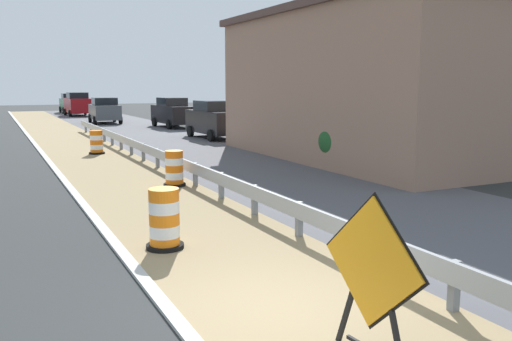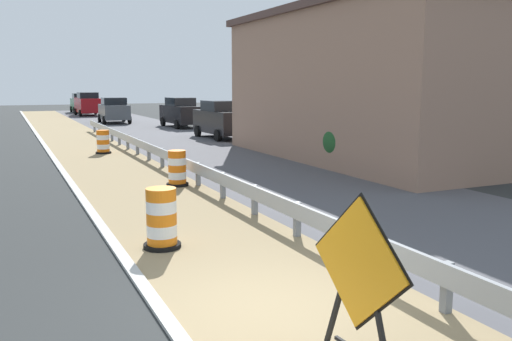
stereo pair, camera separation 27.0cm
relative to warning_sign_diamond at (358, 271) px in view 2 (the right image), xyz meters
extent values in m
plane|color=#2B2D2D|center=(-0.31, 1.59, -1.04)|extent=(160.00, 160.00, 0.00)
cube|color=#8E7A56|center=(0.25, 1.59, -1.04)|extent=(3.52, 120.00, 0.01)
cube|color=#ADADA8|center=(-1.61, 1.59, -1.03)|extent=(0.20, 120.00, 0.11)
cube|color=#999EA3|center=(1.76, 3.59, -0.49)|extent=(0.08, 56.66, 0.32)
cube|color=slate|center=(1.84, 0.55, -0.69)|extent=(0.12, 0.12, 0.70)
cube|color=slate|center=(1.84, 2.58, -0.69)|extent=(0.12, 0.12, 0.70)
cube|color=slate|center=(1.84, 4.60, -0.69)|extent=(0.12, 0.12, 0.70)
cube|color=slate|center=(1.84, 6.62, -0.69)|extent=(0.12, 0.12, 0.70)
cube|color=slate|center=(1.84, 8.65, -0.69)|extent=(0.12, 0.12, 0.70)
cube|color=slate|center=(1.84, 10.67, -0.69)|extent=(0.12, 0.12, 0.70)
cube|color=slate|center=(1.84, 12.70, -0.69)|extent=(0.12, 0.12, 0.70)
cube|color=slate|center=(1.84, 14.72, -0.69)|extent=(0.12, 0.12, 0.70)
cube|color=slate|center=(1.84, 16.74, -0.69)|extent=(0.12, 0.12, 0.70)
cube|color=slate|center=(1.84, 18.77, -0.69)|extent=(0.12, 0.12, 0.70)
cube|color=slate|center=(1.84, 20.79, -0.69)|extent=(0.12, 0.12, 0.70)
cube|color=slate|center=(1.84, 22.81, -0.69)|extent=(0.12, 0.12, 0.70)
cube|color=slate|center=(1.84, 24.84, -0.69)|extent=(0.12, 0.12, 0.70)
cube|color=slate|center=(1.84, 26.86, -0.69)|extent=(0.12, 0.12, 0.70)
cube|color=slate|center=(1.84, 28.88, -0.69)|extent=(0.12, 0.12, 0.70)
cube|color=slate|center=(1.84, 30.91, -0.69)|extent=(0.12, 0.12, 0.70)
cube|color=black|center=(0.05, -0.35, -0.52)|extent=(0.09, 0.39, 1.06)
cube|color=black|center=(-0.02, 0.35, -0.52)|extent=(0.09, 0.39, 1.06)
cube|color=orange|center=(-0.01, 0.00, 0.08)|extent=(0.18, 1.45, 1.45)
cube|color=black|center=(0.01, 0.00, 0.08)|extent=(0.17, 1.53, 1.54)
cylinder|color=orange|center=(-0.81, 4.99, -0.93)|extent=(0.56, 0.56, 0.23)
cylinder|color=white|center=(-0.81, 4.99, -0.70)|extent=(0.56, 0.56, 0.23)
cylinder|color=orange|center=(-0.81, 4.99, -0.47)|extent=(0.56, 0.56, 0.23)
cylinder|color=white|center=(-0.81, 4.99, -0.25)|extent=(0.56, 0.56, 0.23)
cylinder|color=orange|center=(-0.81, 4.99, -0.02)|extent=(0.56, 0.56, 0.23)
cylinder|color=black|center=(-0.81, 4.99, -1.00)|extent=(0.70, 0.70, 0.08)
cylinder|color=orange|center=(1.26, 10.90, -0.93)|extent=(0.53, 0.53, 0.21)
cylinder|color=white|center=(1.26, 10.90, -0.72)|extent=(0.53, 0.53, 0.21)
cylinder|color=orange|center=(1.26, 10.90, -0.50)|extent=(0.53, 0.53, 0.21)
cylinder|color=white|center=(1.26, 10.90, -0.29)|extent=(0.53, 0.53, 0.21)
cylinder|color=orange|center=(1.26, 10.90, -0.08)|extent=(0.53, 0.53, 0.21)
cylinder|color=black|center=(1.26, 10.90, -1.00)|extent=(0.66, 0.66, 0.08)
cylinder|color=orange|center=(0.54, 19.66, -0.94)|extent=(0.54, 0.54, 0.21)
cylinder|color=white|center=(0.54, 19.66, -0.73)|extent=(0.54, 0.54, 0.21)
cylinder|color=orange|center=(0.54, 19.66, -0.52)|extent=(0.54, 0.54, 0.21)
cylinder|color=white|center=(0.54, 19.66, -0.32)|extent=(0.54, 0.54, 0.21)
cylinder|color=orange|center=(0.54, 19.66, -0.11)|extent=(0.54, 0.54, 0.21)
cylinder|color=black|center=(0.54, 19.66, -1.00)|extent=(0.68, 0.68, 0.08)
cube|color=maroon|center=(4.14, 50.27, -0.04)|extent=(2.00, 4.64, 1.36)
cube|color=black|center=(4.15, 50.08, 0.92)|extent=(1.77, 2.15, 0.56)
cylinder|color=black|center=(3.15, 51.77, -0.72)|extent=(0.23, 0.64, 0.64)
cylinder|color=black|center=(5.08, 51.80, -0.72)|extent=(0.23, 0.64, 0.64)
cylinder|color=black|center=(3.21, 48.73, -0.72)|extent=(0.23, 0.64, 0.64)
cylinder|color=black|center=(5.13, 48.77, -0.72)|extent=(0.23, 0.64, 0.64)
cube|color=black|center=(8.09, 32.49, -0.12)|extent=(1.93, 4.83, 1.20)
cube|color=black|center=(8.08, 32.68, 0.76)|extent=(1.66, 2.25, 0.56)
cylinder|color=black|center=(9.02, 30.95, -0.72)|extent=(0.24, 0.65, 0.64)
cylinder|color=black|center=(7.27, 30.89, -0.72)|extent=(0.24, 0.65, 0.64)
cylinder|color=black|center=(8.91, 34.09, -0.72)|extent=(0.24, 0.65, 0.64)
cylinder|color=black|center=(7.16, 34.03, -0.72)|extent=(0.24, 0.65, 0.64)
cube|color=#4C5156|center=(4.54, 38.82, -0.16)|extent=(2.07, 4.35, 1.11)
cube|color=black|center=(4.53, 38.65, 0.67)|extent=(1.79, 2.03, 0.56)
cylinder|color=black|center=(3.64, 40.27, -0.72)|extent=(0.24, 0.65, 0.64)
cylinder|color=black|center=(5.55, 40.19, -0.72)|extent=(0.24, 0.65, 0.64)
cylinder|color=black|center=(3.53, 37.45, -0.72)|extent=(0.24, 0.65, 0.64)
cylinder|color=black|center=(5.44, 37.37, -0.72)|extent=(0.24, 0.65, 0.64)
cube|color=black|center=(7.74, 23.84, -0.11)|extent=(1.85, 4.63, 1.22)
cube|color=black|center=(7.74, 24.03, 0.79)|extent=(1.61, 2.15, 0.56)
cylinder|color=black|center=(8.65, 22.36, -0.72)|extent=(0.24, 0.65, 0.64)
cylinder|color=black|center=(6.93, 22.31, -0.72)|extent=(0.24, 0.65, 0.64)
cylinder|color=black|center=(8.55, 25.38, -0.72)|extent=(0.24, 0.65, 0.64)
cylinder|color=black|center=(6.84, 25.33, -0.72)|extent=(0.24, 0.65, 0.64)
cube|color=#195128|center=(4.29, 56.20, -0.13)|extent=(1.85, 4.06, 1.18)
cube|color=black|center=(4.29, 56.04, 0.74)|extent=(1.66, 1.87, 0.56)
cylinder|color=black|center=(3.37, 57.54, -0.72)|extent=(0.22, 0.64, 0.64)
cylinder|color=black|center=(5.20, 57.54, -0.72)|extent=(0.22, 0.64, 0.64)
cylinder|color=black|center=(3.38, 54.86, -0.72)|extent=(0.22, 0.64, 0.64)
cylinder|color=black|center=(5.21, 54.87, -0.72)|extent=(0.22, 0.64, 0.64)
cube|color=#93705B|center=(11.32, 13.65, 1.85)|extent=(8.70, 13.43, 5.77)
cube|color=#4C3833|center=(11.32, 13.65, 4.88)|extent=(9.05, 13.97, 0.30)
cylinder|color=brown|center=(8.19, 13.33, 3.57)|extent=(0.24, 0.24, 9.22)
ellipsoid|color=#1E4C23|center=(7.99, 11.48, -0.04)|extent=(2.21, 2.21, 2.00)
camera|label=1|loc=(-3.58, -4.45, 1.98)|focal=37.93mm
camera|label=2|loc=(-3.34, -4.57, 1.98)|focal=37.93mm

